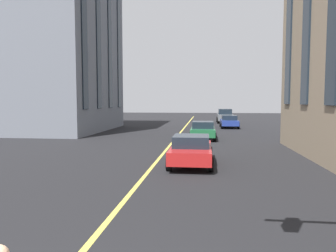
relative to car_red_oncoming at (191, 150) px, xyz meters
name	(u,v)px	position (x,y,z in m)	size (l,w,h in m)	color
lane_centre_line	(172,143)	(7.34, 1.70, -0.70)	(80.00, 0.16, 0.01)	#D8C64C
car_red_oncoming	(191,150)	(0.00, 0.00, 0.00)	(4.40, 1.95, 1.37)	#B21E1E
car_grey_parked_a	(225,116)	(29.36, -3.20, 0.27)	(4.70, 2.14, 1.88)	slate
car_blue_parked_b	(229,121)	(21.13, -3.20, 0.00)	(4.40, 1.95, 1.37)	navy
car_green_near	(203,130)	(10.19, -0.43, 0.00)	(4.40, 1.95, 1.37)	#1E6038
building_left_near	(42,49)	(15.96, 15.58, 7.35)	(13.86, 12.88, 16.11)	slate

